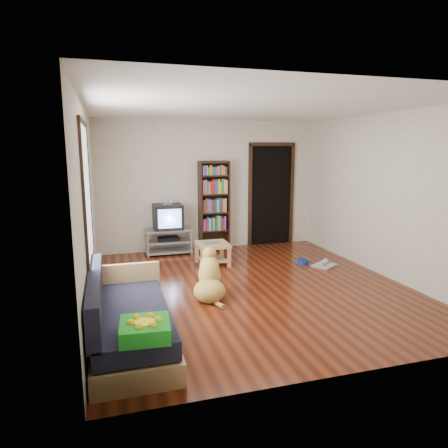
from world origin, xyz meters
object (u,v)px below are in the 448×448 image
object	(u,v)px
laptop	(213,243)
coffee_table	(213,250)
tv_stand	(169,240)
dog	(209,280)
crt_tv	(168,216)
green_cushion	(145,330)
bookshelf	(214,201)
dog_bowl	(303,261)
sofa	(127,322)
grey_rag	(325,265)

from	to	relation	value
laptop	coffee_table	xyz separation A→B (m)	(0.00, 0.03, -0.13)
tv_stand	dog	xyz separation A→B (m)	(0.19, -2.51, -0.01)
crt_tv	coffee_table	world-z (taller)	crt_tv
green_cushion	bookshelf	world-z (taller)	bookshelf
dog_bowl	crt_tv	xyz separation A→B (m)	(-2.21, 1.40, 0.70)
dog_bowl	sofa	xyz separation A→B (m)	(-3.18, -2.25, 0.22)
crt_tv	green_cushion	bearing A→B (deg)	-101.02
crt_tv	dog	xyz separation A→B (m)	(0.19, -2.53, -0.49)
dog_bowl	grey_rag	bearing A→B (deg)	-39.81
dog_bowl	tv_stand	bearing A→B (deg)	147.97
laptop	coffee_table	bearing A→B (deg)	74.91
laptop	dog_bowl	size ratio (longest dim) A/B	1.29
grey_rag	dog_bowl	bearing A→B (deg)	140.19
crt_tv	dog	size ratio (longest dim) A/B	0.68
dog_bowl	tv_stand	xyz separation A→B (m)	(-2.21, 1.38, 0.23)
dog_bowl	crt_tv	bearing A→B (deg)	147.56
laptop	crt_tv	xyz separation A→B (m)	(-0.63, 1.05, 0.33)
crt_tv	coffee_table	size ratio (longest dim) A/B	1.05
coffee_table	dog	size ratio (longest dim) A/B	0.64
dog_bowl	grey_rag	xyz separation A→B (m)	(0.30, -0.25, -0.03)
grey_rag	laptop	bearing A→B (deg)	162.08
tv_stand	sofa	distance (m)	3.76
laptop	tv_stand	bearing A→B (deg)	106.62
dog_bowl	bookshelf	world-z (taller)	bookshelf
green_cushion	dog_bowl	xyz separation A→B (m)	(3.06, 2.96, -0.45)
bookshelf	tv_stand	bearing A→B (deg)	-174.37
bookshelf	sofa	size ratio (longest dim) A/B	1.00
bookshelf	sofa	xyz separation A→B (m)	(-1.92, -3.72, -0.74)
green_cushion	laptop	world-z (taller)	green_cushion
grey_rag	crt_tv	size ratio (longest dim) A/B	0.69
sofa	dog_bowl	bearing A→B (deg)	35.28
grey_rag	dog	bearing A→B (deg)	-159.16
dog_bowl	dog	xyz separation A→B (m)	(-2.02, -1.13, 0.22)
tv_stand	bookshelf	size ratio (longest dim) A/B	0.50
coffee_table	tv_stand	bearing A→B (deg)	122.48
bookshelf	green_cushion	bearing A→B (deg)	-112.08
dog_bowl	coffee_table	distance (m)	1.64
bookshelf	laptop	bearing A→B (deg)	-105.82
green_cushion	crt_tv	bearing A→B (deg)	83.60
tv_stand	crt_tv	world-z (taller)	crt_tv
dog_bowl	crt_tv	size ratio (longest dim) A/B	0.38
laptop	sofa	world-z (taller)	sofa
coffee_table	grey_rag	bearing A→B (deg)	-18.75
tv_stand	laptop	bearing A→B (deg)	-58.28
bookshelf	dog	world-z (taller)	bookshelf
green_cushion	bookshelf	size ratio (longest dim) A/B	0.24
dog_bowl	grey_rag	distance (m)	0.39
laptop	dog	distance (m)	1.56
crt_tv	bookshelf	world-z (taller)	bookshelf
dog_bowl	crt_tv	world-z (taller)	crt_tv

